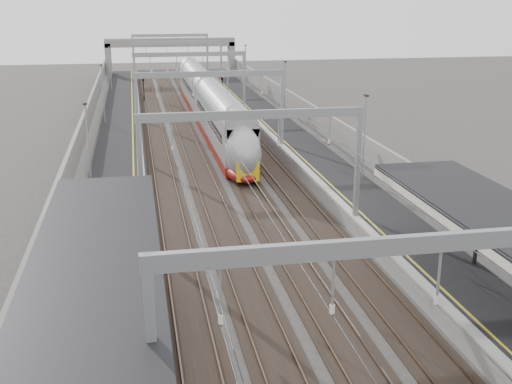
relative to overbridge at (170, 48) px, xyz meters
name	(u,v)px	position (x,y,z in m)	size (l,w,h in m)	color
platform_left	(120,149)	(-8.00, -55.00, -4.81)	(4.00, 120.00, 1.00)	black
platform_right	(292,142)	(8.00, -55.00, -4.81)	(4.00, 120.00, 1.00)	black
tracks	(208,150)	(0.00, -55.00, -5.26)	(11.40, 140.00, 0.20)	black
overhead_line	(199,75)	(0.00, -48.38, 0.83)	(13.00, 140.00, 6.60)	gray
canopy_left	(85,332)	(-8.02, -97.01, -0.22)	(4.40, 30.00, 4.24)	black
overbridge	(170,48)	(0.00, 0.00, 0.00)	(22.00, 2.20, 6.90)	slate
wall_left	(82,138)	(-11.20, -55.00, -3.71)	(0.30, 120.00, 3.20)	slate
wall_right	(325,129)	(11.20, -55.00, -3.71)	(0.30, 120.00, 3.20)	slate
train	(211,110)	(1.50, -45.03, -3.21)	(2.70, 49.23, 4.27)	maroon
signal_green	(143,83)	(-5.20, -24.11, -2.89)	(0.32, 0.32, 3.48)	black
signal_red_near	(209,86)	(3.20, -28.37, -2.89)	(0.32, 0.32, 3.48)	black
signal_red_far	(222,83)	(5.40, -25.42, -2.89)	(0.32, 0.32, 3.48)	black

